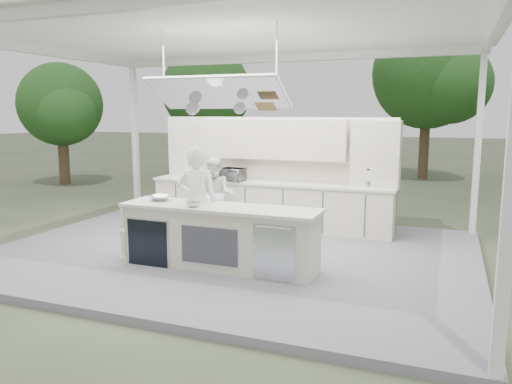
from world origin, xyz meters
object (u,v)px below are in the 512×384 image
at_px(head_chef, 197,204).
at_px(sous_chef, 216,195).
at_px(back_counter, 269,204).
at_px(demo_island, 218,237).

distance_m(head_chef, sous_chef, 1.91).
xyz_separation_m(head_chef, sous_chef, (-0.55, 1.82, -0.17)).
height_order(back_counter, head_chef, head_chef).
bearing_deg(demo_island, sous_chef, 116.37).
relative_size(demo_island, sous_chef, 2.09).
bearing_deg(sous_chef, back_counter, 30.43).
xyz_separation_m(demo_island, back_counter, (-0.18, 2.81, 0.00)).
distance_m(demo_island, head_chef, 0.67).
distance_m(back_counter, sous_chef, 1.17).
height_order(demo_island, back_counter, same).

